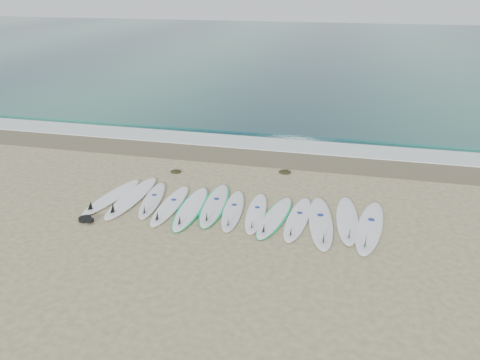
% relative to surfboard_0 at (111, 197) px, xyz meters
% --- Properties ---
extents(ground, '(120.00, 120.00, 0.00)m').
position_rel_surfboard_0_xyz_m(ground, '(3.49, 0.10, -0.06)').
color(ground, tan).
extents(ocean, '(120.00, 55.00, 0.03)m').
position_rel_surfboard_0_xyz_m(ocean, '(3.49, 32.60, -0.04)').
color(ocean, '#1C4F4B').
rests_on(ocean, ground).
extents(wet_sand_band, '(120.00, 1.80, 0.01)m').
position_rel_surfboard_0_xyz_m(wet_sand_band, '(3.49, 4.20, -0.05)').
color(wet_sand_band, brown).
rests_on(wet_sand_band, ground).
extents(foam_band, '(120.00, 1.40, 0.04)m').
position_rel_surfboard_0_xyz_m(foam_band, '(3.49, 5.60, -0.04)').
color(foam_band, silver).
rests_on(foam_band, ground).
extents(wave_crest, '(120.00, 1.00, 0.10)m').
position_rel_surfboard_0_xyz_m(wave_crest, '(3.49, 7.10, -0.01)').
color(wave_crest, '#1C4F4B').
rests_on(wave_crest, ground).
extents(surfboard_0, '(0.89, 2.59, 0.33)m').
position_rel_surfboard_0_xyz_m(surfboard_0, '(0.00, 0.00, 0.00)').
color(surfboard_0, white).
rests_on(surfboard_0, ground).
extents(surfboard_1, '(0.68, 2.87, 0.37)m').
position_rel_surfboard_0_xyz_m(surfboard_1, '(0.56, 0.07, 0.01)').
color(surfboard_1, white).
rests_on(surfboard_1, ground).
extents(surfboard_2, '(0.88, 2.39, 0.30)m').
position_rel_surfboard_0_xyz_m(surfboard_2, '(1.18, 0.08, -0.00)').
color(surfboard_2, white).
rests_on(surfboard_2, ground).
extents(surfboard_3, '(0.55, 2.52, 0.32)m').
position_rel_surfboard_0_xyz_m(surfboard_3, '(1.78, -0.13, -0.00)').
color(surfboard_3, white).
rests_on(surfboard_3, ground).
extents(surfboard_4, '(0.76, 2.69, 0.34)m').
position_rel_surfboard_0_xyz_m(surfboard_4, '(2.37, -0.14, -0.01)').
color(surfboard_4, white).
rests_on(surfboard_4, ground).
extents(surfboard_5, '(0.87, 2.73, 0.34)m').
position_rel_surfboard_0_xyz_m(surfboard_5, '(2.92, 0.21, -0.01)').
color(surfboard_5, silver).
rests_on(surfboard_5, ground).
extents(surfboard_6, '(0.77, 2.45, 0.31)m').
position_rel_surfboard_0_xyz_m(surfboard_6, '(3.48, -0.02, -0.00)').
color(surfboard_6, white).
rests_on(surfboard_6, ground).
extents(surfboard_7, '(0.66, 2.37, 0.30)m').
position_rel_surfboard_0_xyz_m(surfboard_7, '(4.10, -0.01, -0.00)').
color(surfboard_7, white).
rests_on(surfboard_7, ground).
extents(surfboard_8, '(0.93, 2.52, 0.31)m').
position_rel_surfboard_0_xyz_m(surfboard_8, '(4.60, -0.12, -0.01)').
color(surfboard_8, white).
rests_on(surfboard_8, ground).
extents(surfboard_9, '(0.68, 2.53, 0.32)m').
position_rel_surfboard_0_xyz_m(surfboard_9, '(5.18, -0.10, -0.00)').
color(surfboard_9, white).
rests_on(surfboard_9, ground).
extents(surfboard_10, '(0.93, 2.87, 0.36)m').
position_rel_surfboard_0_xyz_m(surfboard_10, '(5.77, -0.16, 0.01)').
color(surfboard_10, white).
rests_on(surfboard_10, ground).
extents(surfboard_11, '(0.70, 2.67, 0.34)m').
position_rel_surfboard_0_xyz_m(surfboard_11, '(6.41, 0.13, 0.00)').
color(surfboard_11, white).
rests_on(surfboard_11, ground).
extents(surfboard_12, '(0.95, 2.93, 0.37)m').
position_rel_surfboard_0_xyz_m(surfboard_12, '(6.94, -0.13, 0.01)').
color(surfboard_12, white).
rests_on(surfboard_12, ground).
extents(seaweed_near, '(0.36, 0.28, 0.07)m').
position_rel_surfboard_0_xyz_m(seaweed_near, '(1.06, 2.25, -0.02)').
color(seaweed_near, black).
rests_on(seaweed_near, ground).
extents(seaweed_far, '(0.40, 0.31, 0.08)m').
position_rel_surfboard_0_xyz_m(seaweed_far, '(4.41, 3.00, -0.02)').
color(seaweed_far, black).
rests_on(seaweed_far, ground).
extents(leash_coil, '(0.46, 0.36, 0.11)m').
position_rel_surfboard_0_xyz_m(leash_coil, '(0.01, -1.32, -0.01)').
color(leash_coil, black).
rests_on(leash_coil, ground).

